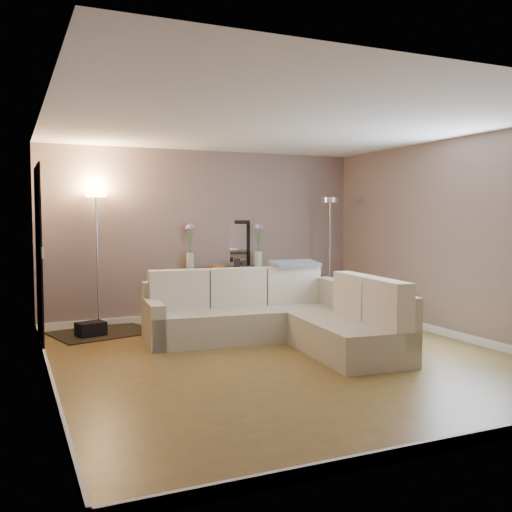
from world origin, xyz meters
name	(u,v)px	position (x,y,z in m)	size (l,w,h in m)	color
floor	(284,358)	(0.00, 0.00, -0.01)	(5.00, 5.50, 0.01)	olive
ceiling	(285,124)	(0.00, 0.00, 2.60)	(5.00, 5.50, 0.01)	white
wall_back	(205,235)	(0.00, 2.76, 1.30)	(5.00, 0.02, 2.60)	gray
wall_front	(470,260)	(0.00, -2.76, 1.30)	(5.00, 0.02, 2.60)	gray
wall_left	(45,248)	(-2.51, 0.00, 1.30)	(0.02, 5.50, 2.60)	gray
wall_right	(459,239)	(2.51, 0.00, 1.30)	(0.02, 5.50, 2.60)	gray
baseboard_back	(206,315)	(0.00, 2.73, 0.05)	(5.00, 0.03, 0.10)	white
baseboard_front	(462,441)	(0.00, -2.73, 0.05)	(5.00, 0.03, 0.10)	white
baseboard_left	(51,379)	(-2.48, 0.00, 0.05)	(0.03, 5.50, 0.10)	white
baseboard_right	(455,335)	(2.48, 0.00, 0.05)	(0.03, 5.50, 0.10)	white
doorway	(39,257)	(-2.48, 1.70, 1.10)	(0.02, 1.20, 2.20)	black
switch_plate	(43,253)	(-2.48, 0.85, 1.20)	(0.02, 0.08, 0.12)	white
sectional_sofa	(280,316)	(0.29, 0.71, 0.34)	(2.64, 2.68, 0.91)	beige
throw_blanket	(295,263)	(0.80, 1.29, 0.94)	(0.65, 0.37, 0.05)	gray
console_table	(220,290)	(0.19, 2.63, 0.45)	(1.32, 0.46, 0.80)	black
leaning_mirror	(222,243)	(0.28, 2.78, 1.17)	(0.92, 0.12, 0.72)	black
table_decor	(225,265)	(0.26, 2.58, 0.83)	(0.55, 0.14, 0.13)	orange
flower_vase_left	(190,249)	(-0.28, 2.67, 1.09)	(0.15, 0.13, 0.68)	silver
flower_vase_right	(258,248)	(0.82, 2.57, 1.09)	(0.15, 0.13, 0.68)	silver
floor_lamp_lit	(97,232)	(-1.67, 2.60, 1.38)	(0.34, 0.34, 1.95)	silver
floor_lamp_unlit	(330,232)	(1.97, 2.31, 1.34)	(0.32, 0.32, 1.89)	silver
charcoal_rug	(102,333)	(-1.67, 2.22, 0.01)	(1.27, 0.95, 0.02)	black
black_bag	(91,331)	(-1.84, 2.05, 0.08)	(0.36, 0.25, 0.23)	black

